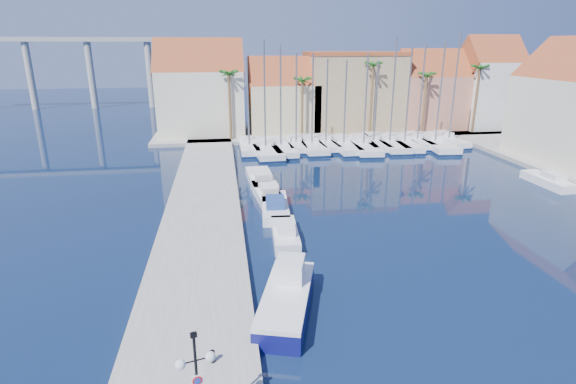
# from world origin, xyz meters

# --- Properties ---
(ground) EXTENTS (260.00, 260.00, 0.00)m
(ground) POSITION_xyz_m (0.00, 0.00, 0.00)
(ground) COLOR #081731
(ground) RESTS_ON ground
(quay_west) EXTENTS (6.00, 77.00, 0.50)m
(quay_west) POSITION_xyz_m (-9.00, 13.50, 0.25)
(quay_west) COLOR gray
(quay_west) RESTS_ON ground
(shore_north) EXTENTS (54.00, 16.00, 0.50)m
(shore_north) POSITION_xyz_m (10.00, 48.00, 0.25)
(shore_north) COLOR gray
(shore_north) RESTS_ON ground
(lamp_post) EXTENTS (1.30, 0.60, 3.93)m
(lamp_post) POSITION_xyz_m (-8.33, -7.85, 3.08)
(lamp_post) COLOR black
(lamp_post) RESTS_ON quay_west
(bollard) EXTENTS (0.21, 0.21, 0.53)m
(bollard) POSITION_xyz_m (-7.96, -4.41, 0.77)
(bollard) COLOR black
(bollard) RESTS_ON quay_west
(fishing_boat) EXTENTS (4.03, 7.07, 2.35)m
(fishing_boat) POSITION_xyz_m (-4.26, -0.33, 0.78)
(fishing_boat) COLOR #0F1057
(fishing_boat) RESTS_ON ground
(motorboat_west_0) EXTENTS (2.03, 5.46, 1.40)m
(motorboat_west_0) POSITION_xyz_m (-3.12, 8.35, 0.51)
(motorboat_west_0) COLOR white
(motorboat_west_0) RESTS_ON ground
(motorboat_west_1) EXTENTS (2.59, 6.68, 1.40)m
(motorboat_west_1) POSITION_xyz_m (-3.18, 13.87, 0.51)
(motorboat_west_1) COLOR white
(motorboat_west_1) RESTS_ON ground
(motorboat_west_2) EXTENTS (2.57, 6.41, 1.40)m
(motorboat_west_2) POSITION_xyz_m (-3.46, 17.44, 0.51)
(motorboat_west_2) COLOR white
(motorboat_west_2) RESTS_ON ground
(motorboat_west_3) EXTENTS (2.70, 7.42, 1.40)m
(motorboat_west_3) POSITION_xyz_m (-3.59, 21.95, 0.51)
(motorboat_west_3) COLOR white
(motorboat_west_3) RESTS_ON ground
(motorboat_east_1) EXTENTS (2.03, 5.86, 1.40)m
(motorboat_east_1) POSITION_xyz_m (24.00, 17.34, 0.51)
(motorboat_east_1) COLOR white
(motorboat_east_1) RESTS_ON ground
(sailboat_0) EXTENTS (2.36, 8.87, 11.53)m
(sailboat_0) POSITION_xyz_m (-3.88, 36.43, 0.59)
(sailboat_0) COLOR white
(sailboat_0) RESTS_ON ground
(sailboat_1) EXTENTS (3.86, 11.82, 13.66)m
(sailboat_1) POSITION_xyz_m (-1.97, 35.25, 0.58)
(sailboat_1) COLOR white
(sailboat_1) RESTS_ON ground
(sailboat_2) EXTENTS (3.45, 10.48, 13.07)m
(sailboat_2) POSITION_xyz_m (0.03, 35.54, 0.59)
(sailboat_2) COLOR white
(sailboat_2) RESTS_ON ground
(sailboat_3) EXTENTS (2.55, 8.35, 12.12)m
(sailboat_3) POSITION_xyz_m (2.27, 36.92, 0.61)
(sailboat_3) COLOR white
(sailboat_3) RESTS_ON ground
(sailboat_4) EXTENTS (2.94, 10.50, 12.03)m
(sailboat_4) POSITION_xyz_m (4.20, 36.39, 0.57)
(sailboat_4) COLOR white
(sailboat_4) RESTS_ON ground
(sailboat_5) EXTENTS (2.91, 8.60, 11.34)m
(sailboat_5) POSITION_xyz_m (6.13, 36.81, 0.59)
(sailboat_5) COLOR white
(sailboat_5) RESTS_ON ground
(sailboat_6) EXTENTS (3.07, 10.34, 11.20)m
(sailboat_6) POSITION_xyz_m (8.24, 35.68, 0.57)
(sailboat_6) COLOR white
(sailboat_6) RESTS_ON ground
(sailboat_7) EXTENTS (3.91, 11.49, 12.10)m
(sailboat_7) POSITION_xyz_m (10.83, 35.23, 0.56)
(sailboat_7) COLOR white
(sailboat_7) RESTS_ON ground
(sailboat_8) EXTENTS (2.74, 9.89, 11.15)m
(sailboat_8) POSITION_xyz_m (12.58, 36.55, 0.57)
(sailboat_8) COLOR white
(sailboat_8) RESTS_ON ground
(sailboat_9) EXTENTS (3.29, 11.01, 13.95)m
(sailboat_9) POSITION_xyz_m (14.61, 36.01, 0.59)
(sailboat_9) COLOR white
(sailboat_9) RESTS_ON ground
(sailboat_10) EXTENTS (3.48, 10.18, 12.69)m
(sailboat_10) POSITION_xyz_m (16.58, 35.64, 0.59)
(sailboat_10) COLOR white
(sailboat_10) RESTS_ON ground
(sailboat_11) EXTENTS (2.34, 8.70, 13.04)m
(sailboat_11) POSITION_xyz_m (18.72, 36.56, 0.62)
(sailboat_11) COLOR white
(sailboat_11) RESTS_ON ground
(sailboat_12) EXTENTS (4.00, 11.77, 13.82)m
(sailboat_12) POSITION_xyz_m (20.65, 35.30, 0.58)
(sailboat_12) COLOR white
(sailboat_12) RESTS_ON ground
(sailboat_13) EXTENTS (2.89, 8.66, 14.59)m
(sailboat_13) POSITION_xyz_m (23.27, 36.68, 0.65)
(sailboat_13) COLOR white
(sailboat_13) RESTS_ON ground
(building_0) EXTENTS (12.30, 9.00, 13.50)m
(building_0) POSITION_xyz_m (-10.00, 47.00, 6.52)
(building_0) COLOR beige
(building_0) RESTS_ON shore_north
(building_1) EXTENTS (10.30, 8.00, 11.00)m
(building_1) POSITION_xyz_m (2.00, 47.00, 5.30)
(building_1) COLOR beige
(building_1) RESTS_ON shore_north
(building_2) EXTENTS (14.20, 10.20, 11.50)m
(building_2) POSITION_xyz_m (13.00, 48.00, 6.26)
(building_2) COLOR #9F8462
(building_2) RESTS_ON shore_north
(building_3) EXTENTS (10.30, 8.00, 12.00)m
(building_3) POSITION_xyz_m (25.00, 47.00, 5.86)
(building_3) COLOR #BB755F
(building_3) RESTS_ON shore_north
(building_4) EXTENTS (8.30, 8.00, 14.00)m
(building_4) POSITION_xyz_m (34.00, 46.00, 6.97)
(building_4) COLOR silver
(building_4) RESTS_ON shore_north
(palm_0) EXTENTS (2.60, 2.60, 10.15)m
(palm_0) POSITION_xyz_m (-6.00, 42.00, 9.08)
(palm_0) COLOR brown
(palm_0) RESTS_ON shore_north
(palm_1) EXTENTS (2.60, 2.60, 9.15)m
(palm_1) POSITION_xyz_m (4.00, 42.00, 8.14)
(palm_1) COLOR brown
(palm_1) RESTS_ON shore_north
(palm_2) EXTENTS (2.60, 2.60, 11.15)m
(palm_2) POSITION_xyz_m (14.00, 42.00, 10.02)
(palm_2) COLOR brown
(palm_2) RESTS_ON shore_north
(palm_3) EXTENTS (2.60, 2.60, 9.65)m
(palm_3) POSITION_xyz_m (22.00, 42.00, 8.61)
(palm_3) COLOR brown
(palm_3) RESTS_ON shore_north
(palm_4) EXTENTS (2.60, 2.60, 10.65)m
(palm_4) POSITION_xyz_m (30.00, 42.00, 9.55)
(palm_4) COLOR brown
(palm_4) RESTS_ON shore_north
(viaduct) EXTENTS (48.00, 2.20, 14.45)m
(viaduct) POSITION_xyz_m (-39.07, 82.00, 10.25)
(viaduct) COLOR #9E9E99
(viaduct) RESTS_ON ground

